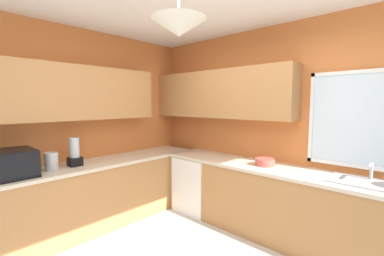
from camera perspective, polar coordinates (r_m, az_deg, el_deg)
The scene contains 9 objects.
room_shell at distance 3.09m, azimuth -5.21°, elevation 9.52°, with size 4.20×3.71×2.74m.
counter_run_left at distance 3.74m, azimuth -22.20°, elevation -13.99°, with size 0.65×3.32×0.88m.
counter_run_back at distance 3.43m, azimuth 18.78°, elevation -15.66°, with size 3.29×0.65×0.88m.
dishwasher at distance 4.07m, azimuth 1.53°, elevation -12.30°, with size 0.60×0.60×0.84m, color white.
microwave at distance 3.35m, azimuth -34.92°, elevation -6.47°, with size 0.48×0.36×0.29m, color black.
kettle at distance 3.42m, azimuth -29.01°, elevation -6.57°, with size 0.15×0.15×0.21m, color #B7B7BC.
sink_assembly at distance 3.07m, azimuth 34.78°, elevation -10.09°, with size 0.68×0.40×0.19m.
bowl at distance 3.37m, azimuth 16.04°, elevation -7.35°, with size 0.24×0.24×0.09m, color #B74C42.
blender_appliance at distance 3.52m, azimuth -24.85°, elevation -5.14°, with size 0.15×0.15×0.36m.
Camera 1 is at (1.49, -1.45, 1.67)m, focal length 23.76 mm.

